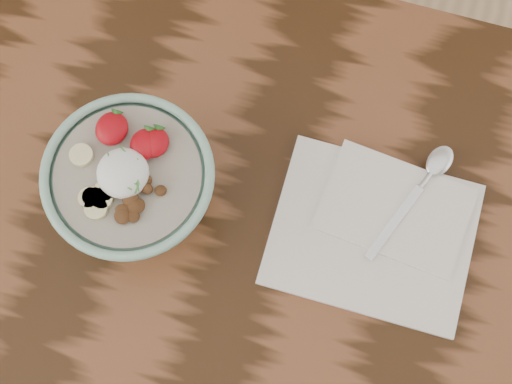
% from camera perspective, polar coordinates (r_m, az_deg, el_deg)
% --- Properties ---
extents(table, '(1.60, 0.90, 0.75)m').
position_cam_1_polar(table, '(0.92, -2.00, -10.48)').
color(table, '#311B0C').
rests_on(table, ground).
extents(breakfast_bowl, '(0.19, 0.19, 0.13)m').
position_cam_1_polar(breakfast_bowl, '(0.80, -9.81, 0.61)').
color(breakfast_bowl, '#8BBBA7').
rests_on(breakfast_bowl, table).
extents(napkin, '(0.23, 0.20, 0.01)m').
position_cam_1_polar(napkin, '(0.85, 9.67, -2.91)').
color(napkin, white).
rests_on(napkin, table).
extents(spoon, '(0.08, 0.16, 0.01)m').
position_cam_1_polar(spoon, '(0.86, 13.63, 1.25)').
color(spoon, silver).
rests_on(spoon, napkin).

